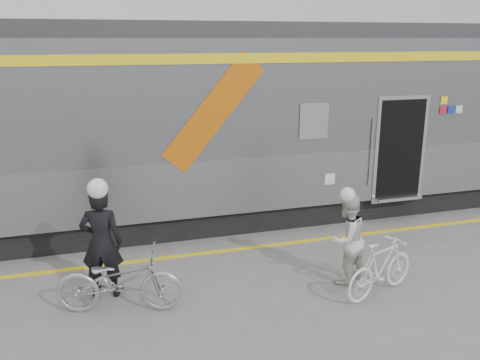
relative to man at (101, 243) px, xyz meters
name	(u,v)px	position (x,y,z in m)	size (l,w,h in m)	color
ground	(308,301)	(2.90, -1.07, -0.86)	(90.00, 90.00, 0.00)	slate
train	(277,120)	(3.95, 3.13, 1.20)	(24.00, 3.17, 4.10)	black
safety_strip	(261,246)	(2.90, 1.08, -0.85)	(24.00, 0.12, 0.01)	yellow
man	(101,243)	(0.00, 0.00, 0.00)	(0.62, 0.41, 1.71)	black
bicycle_left	(119,281)	(0.20, -0.55, -0.39)	(0.63, 1.80, 0.94)	#A7A9AF
woman	(347,239)	(3.73, -0.65, -0.13)	(0.71, 0.55, 1.45)	silver
bicycle_right	(381,268)	(4.03, -1.20, -0.42)	(0.41, 1.47, 0.88)	silver
helmet_man	(96,178)	(0.00, 0.00, 1.01)	(0.30, 0.30, 0.30)	white
helmet_woman	(350,188)	(3.73, -0.65, 0.71)	(0.23, 0.23, 0.23)	white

